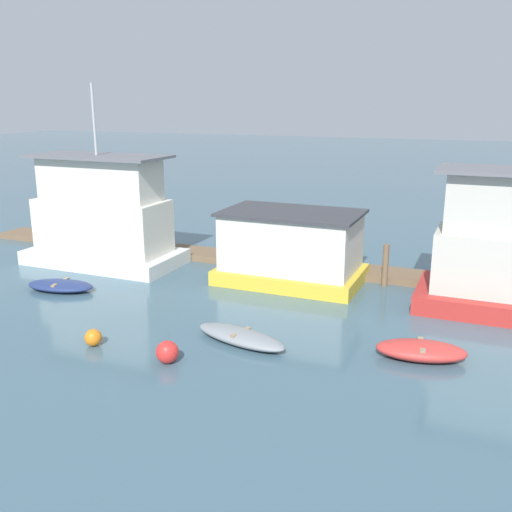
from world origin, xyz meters
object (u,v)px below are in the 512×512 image
dinghy_navy (61,286)px  buoy_orange (93,338)px  houseboat_white (102,218)px  mooring_post_centre (299,257)px  mooring_post_near_left (133,239)px  mooring_post_far_left (385,265)px  dinghy_red (421,350)px  dinghy_grey (241,337)px  houseboat_yellow (291,248)px  buoy_red (167,352)px

dinghy_navy → buoy_orange: size_ratio=5.54×
houseboat_white → mooring_post_centre: bearing=10.1°
dinghy_navy → mooring_post_near_left: size_ratio=1.69×
mooring_post_far_left → buoy_orange: size_ratio=3.31×
dinghy_navy → dinghy_red: size_ratio=1.06×
dinghy_navy → mooring_post_near_left: bearing=93.0°
dinghy_grey → buoy_orange: buoy_orange is taller
houseboat_yellow → dinghy_navy: bearing=-149.9°
dinghy_navy → buoy_red: bearing=-28.5°
mooring_post_far_left → mooring_post_centre: mooring_post_far_left is taller
dinghy_red → mooring_post_near_left: (-14.82, 6.65, 0.62)m
mooring_post_centre → buoy_red: 9.87m
buoy_orange → dinghy_grey: bearing=25.0°
dinghy_navy → mooring_post_centre: bearing=34.2°
houseboat_white → dinghy_navy: 4.62m
dinghy_navy → dinghy_red: bearing=-3.7°
dinghy_grey → mooring_post_far_left: bearing=67.4°
dinghy_grey → mooring_post_far_left: size_ratio=1.95×
dinghy_grey → buoy_red: bearing=-123.8°
dinghy_navy → mooring_post_near_left: (-0.30, 5.71, 0.69)m
mooring_post_far_left → dinghy_red: bearing=-70.8°
houseboat_white → buoy_red: bearing=-44.2°
houseboat_yellow → dinghy_grey: 6.95m
mooring_post_far_left → buoy_orange: bearing=-127.6°
mooring_post_near_left → buoy_red: size_ratio=2.61×
houseboat_yellow → buoy_orange: 9.56m
dinghy_red → mooring_post_centre: (-6.13, 6.65, 0.61)m
mooring_post_far_left → buoy_orange: mooring_post_far_left is taller
houseboat_white → mooring_post_centre: (9.21, 1.63, -1.35)m
houseboat_yellow → dinghy_red: size_ratio=2.09×
dinghy_navy → dinghy_grey: bearing=-12.4°
houseboat_yellow → mooring_post_near_left: size_ratio=3.34×
houseboat_white → mooring_post_centre: houseboat_white is taller
buoy_orange → mooring_post_near_left: bearing=117.6°
dinghy_navy → buoy_orange: 6.19m
buoy_red → mooring_post_centre: bearing=85.3°
dinghy_red → buoy_red: size_ratio=4.17×
dinghy_grey → dinghy_red: dinghy_red is taller
buoy_orange → mooring_post_centre: bearing=69.4°
houseboat_yellow → mooring_post_far_left: houseboat_yellow is taller
buoy_red → dinghy_red: bearing=24.5°
houseboat_white → dinghy_red: 16.26m
mooring_post_far_left → mooring_post_centre: (-3.82, 0.00, -0.02)m
dinghy_grey → mooring_post_centre: (-0.63, 7.69, 0.67)m
houseboat_yellow → dinghy_red: 8.54m
dinghy_navy → dinghy_red: dinghy_red is taller
houseboat_yellow → mooring_post_centre: bearing=87.1°
dinghy_red → buoy_red: buoy_red is taller
houseboat_white → mooring_post_far_left: size_ratio=4.59×
dinghy_grey → houseboat_white: bearing=148.4°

